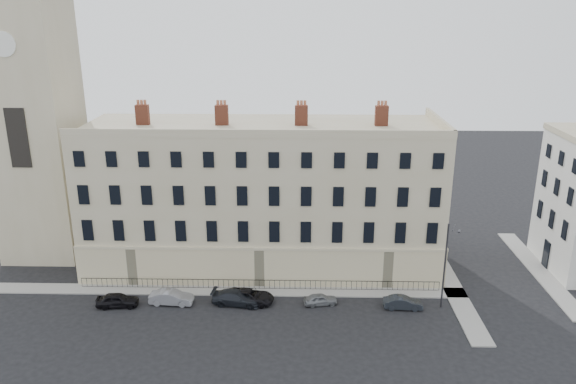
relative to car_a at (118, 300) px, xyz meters
name	(u,v)px	position (x,y,z in m)	size (l,w,h in m)	color
ground	(323,319)	(18.84, -1.87, -0.65)	(160.00, 160.00, 0.00)	black
terrace	(263,196)	(12.87, 10.10, 6.85)	(36.22, 12.22, 17.00)	#B8AC89
church_tower	(30,85)	(-11.16, 12.13, 18.01)	(8.00, 8.13, 44.00)	#B8AC89
pavement_terrace	(218,290)	(8.84, 3.13, -0.59)	(48.00, 2.00, 0.12)	gray
pavement_east_return	(448,279)	(31.84, 6.13, -0.59)	(2.00, 24.00, 0.12)	gray
pavement_adjacent	(539,271)	(41.84, 8.13, -0.59)	(2.00, 20.00, 0.12)	gray
railings	(259,284)	(12.84, 3.53, -0.10)	(35.00, 0.04, 0.96)	black
car_a	(118,300)	(0.00, 0.00, 0.00)	(1.54, 3.82, 1.30)	black
car_b	(171,297)	(4.86, 0.59, 0.02)	(1.41, 4.05, 1.33)	gray
car_c	(237,298)	(10.94, 0.64, 0.02)	(1.88, 4.62, 1.34)	black
car_d	(250,296)	(12.12, 1.02, -0.02)	(2.10, 4.56, 1.27)	black
car_e	(320,299)	(18.73, 0.77, -0.12)	(1.25, 3.11, 1.06)	slate
car_f	(403,303)	(26.26, 0.22, -0.07)	(1.24, 3.55, 1.17)	#1F242A
streetlamp	(446,262)	(29.88, 0.45, 3.93)	(0.84, 1.69, 8.26)	#35343A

